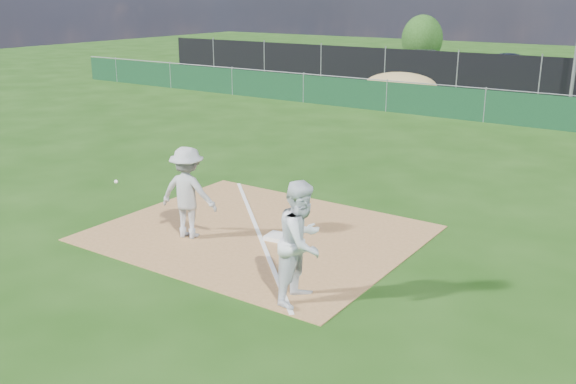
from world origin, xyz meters
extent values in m
plane|color=#19400D|center=(0.00, 10.00, 0.00)|extent=(90.00, 90.00, 0.00)
cube|color=#9C6D3E|center=(0.00, 1.00, 0.01)|extent=(6.00, 5.00, 0.02)
cube|color=white|center=(0.00, 1.00, 0.03)|extent=(5.01, 5.01, 0.01)
cube|color=#0E331B|center=(0.00, 15.00, 0.60)|extent=(44.00, 0.05, 1.20)
ellipsoid|color=#A4894F|center=(-5.00, 18.50, 0.58)|extent=(3.38, 2.60, 1.17)
cube|color=black|center=(0.00, 23.00, 0.90)|extent=(46.00, 0.04, 1.80)
cube|color=black|center=(0.00, 28.00, 0.01)|extent=(46.00, 9.00, 0.01)
cube|color=white|center=(0.50, 0.93, 0.06)|extent=(0.44, 0.44, 0.08)
imported|color=silver|center=(-1.00, 0.08, 0.92)|extent=(1.29, 0.92, 1.80)
sphere|color=white|center=(-2.81, -0.12, 0.89)|extent=(0.08, 0.08, 0.08)
imported|color=white|center=(2.30, -0.94, 0.97)|extent=(0.82, 1.01, 1.95)
imported|color=#B0B3B8|center=(-7.18, 27.15, 0.80)|extent=(4.99, 3.44, 1.58)
imported|color=black|center=(-2.68, 28.45, 0.68)|extent=(4.25, 2.16, 1.34)
cylinder|color=#382316|center=(-10.07, 32.77, 0.46)|extent=(0.24, 0.24, 0.91)
ellipsoid|color=#1E4714|center=(-10.07, 32.77, 1.67)|extent=(2.73, 2.73, 3.14)
camera|label=1|loc=(7.27, -8.61, 4.62)|focal=40.00mm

